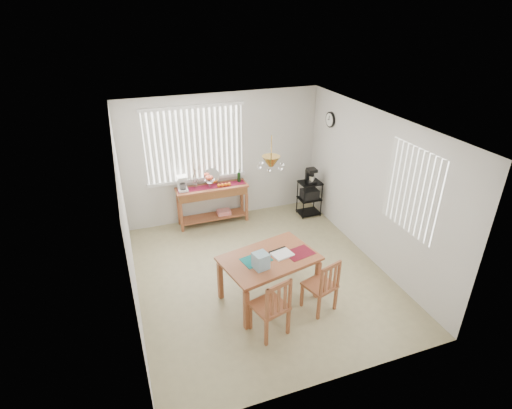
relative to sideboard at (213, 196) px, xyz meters
name	(u,v)px	position (x,y,z in m)	size (l,w,h in m)	color
ground	(261,275)	(0.30, -2.03, -0.61)	(4.00, 4.50, 0.01)	tan
room_shell	(262,183)	(0.31, -2.01, 1.08)	(4.20, 4.70, 2.70)	silver
sideboard	(213,196)	(0.00, 0.00, 0.00)	(1.44, 0.41, 0.81)	#9F5835
sideboard_items	(201,182)	(-0.23, 0.01, 0.33)	(1.37, 0.34, 0.62)	maroon
wire_cart	(309,195)	(2.00, -0.35, -0.15)	(0.45, 0.36, 0.76)	black
cart_items	(311,176)	(2.00, -0.35, 0.29)	(0.18, 0.21, 0.31)	black
dining_table	(269,262)	(0.22, -2.59, 0.05)	(1.54, 1.17, 0.74)	#9F5835
table_items	(266,259)	(0.11, -2.73, 0.22)	(1.14, 0.51, 0.24)	#147474
chair_left	(271,307)	(-0.03, -3.30, -0.15)	(0.53, 0.53, 0.94)	#9F5835
chair_right	(322,286)	(0.84, -3.10, -0.18)	(0.51, 0.51, 0.88)	#9F5835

